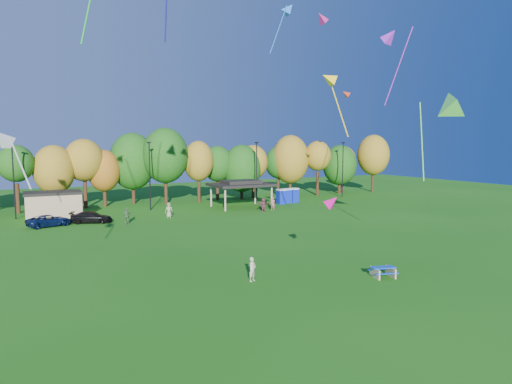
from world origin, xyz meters
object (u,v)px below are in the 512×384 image
porta_potties (287,196)px  car_d (91,217)px  picnic_table (383,271)px  kite_flyer (252,269)px  car_c (49,221)px

porta_potties → car_d: 28.87m
car_d → porta_potties: bearing=-60.8°
porta_potties → picnic_table: size_ratio=2.00×
picnic_table → porta_potties: bearing=82.8°
kite_flyer → car_c: bearing=84.7°
porta_potties → car_c: bearing=-171.5°
kite_flyer → car_c: (-10.52, 27.47, -0.16)m
porta_potties → picnic_table: porta_potties is taller
kite_flyer → porta_potties: bearing=29.2°
porta_potties → picnic_table: bearing=-111.7°
porta_potties → kite_flyer: size_ratio=2.38×
picnic_table → car_c: car_c is taller
porta_potties → kite_flyer: porta_potties is taller
porta_potties → kite_flyer: bearing=-124.5°
picnic_table → car_c: size_ratio=0.41×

